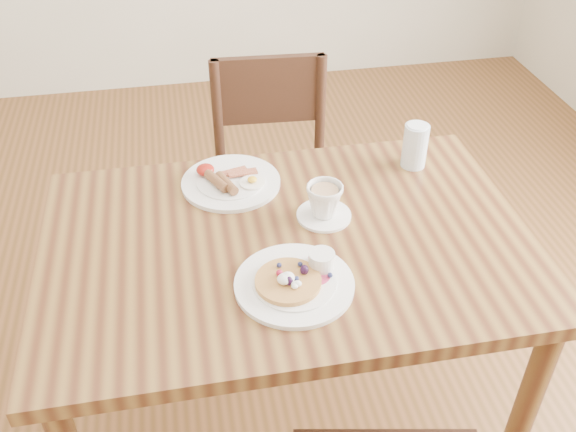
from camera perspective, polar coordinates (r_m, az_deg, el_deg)
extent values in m
plane|color=brown|center=(2.13, 0.00, -17.85)|extent=(5.00, 5.00, 0.00)
cube|color=brown|center=(1.58, 0.00, -2.59)|extent=(1.20, 0.80, 0.04)
cylinder|color=brown|center=(1.80, 20.11, -16.48)|extent=(0.06, 0.06, 0.71)
cylinder|color=brown|center=(2.21, 12.24, -2.74)|extent=(0.06, 0.06, 0.71)
cylinder|color=brown|center=(2.09, -16.59, -6.25)|extent=(0.06, 0.06, 0.71)
cube|color=#361B13|center=(2.23, -1.09, 1.81)|extent=(0.45, 0.45, 0.04)
cylinder|color=#361B13|center=(2.23, -5.14, -6.14)|extent=(0.04, 0.04, 0.43)
cylinder|color=#361B13|center=(2.26, 4.04, -5.36)|extent=(0.04, 0.04, 0.43)
cylinder|color=#361B13|center=(2.51, -5.58, -0.49)|extent=(0.04, 0.04, 0.43)
cylinder|color=#361B13|center=(2.53, 2.57, 0.13)|extent=(0.04, 0.04, 0.43)
cylinder|color=#361B13|center=(2.29, 2.88, 9.13)|extent=(0.04, 0.04, 0.43)
cylinder|color=#361B13|center=(2.26, -6.26, 8.55)|extent=(0.04, 0.04, 0.43)
cube|color=#361B13|center=(2.23, -1.73, 11.14)|extent=(0.38, 0.05, 0.24)
cylinder|color=white|center=(1.44, 0.56, -6.08)|extent=(0.27, 0.27, 0.01)
cylinder|color=white|center=(1.43, 0.56, -5.87)|extent=(0.19, 0.19, 0.01)
cylinder|color=#B22D59|center=(1.45, 2.44, -5.25)|extent=(0.07, 0.07, 0.00)
cylinder|color=#C68C47|center=(1.42, 0.01, -5.82)|extent=(0.15, 0.15, 0.01)
ellipsoid|color=white|center=(1.41, -0.15, -5.48)|extent=(0.03, 0.03, 0.02)
ellipsoid|color=white|center=(1.39, 0.65, -6.21)|extent=(0.02, 0.02, 0.01)
cylinder|color=white|center=(1.46, 3.01, -3.93)|extent=(0.06, 0.06, 0.04)
cylinder|color=#591E07|center=(1.45, 3.03, -3.45)|extent=(0.05, 0.05, 0.00)
sphere|color=black|center=(1.43, 1.08, -4.82)|extent=(0.02, 0.02, 0.02)
sphere|color=#1E234C|center=(1.45, 0.66, -4.33)|extent=(0.01, 0.01, 0.01)
sphere|color=#1E234C|center=(1.45, -0.64, -4.30)|extent=(0.01, 0.01, 0.01)
sphere|color=#B21938|center=(1.42, -0.50, -5.08)|extent=(0.02, 0.02, 0.02)
sphere|color=black|center=(1.41, -0.08, -5.65)|extent=(0.02, 0.02, 0.02)
sphere|color=#1E234C|center=(1.41, 1.26, -5.78)|extent=(0.01, 0.01, 0.01)
sphere|color=#1E234C|center=(1.41, 3.62, -6.50)|extent=(0.01, 0.01, 0.01)
sphere|color=#B21938|center=(1.44, 3.80, -5.41)|extent=(0.01, 0.01, 0.01)
cylinder|color=white|center=(1.76, -5.09, 2.99)|extent=(0.27, 0.27, 0.01)
cylinder|color=white|center=(1.76, -5.10, 3.18)|extent=(0.19, 0.19, 0.01)
cylinder|color=brown|center=(1.73, -6.37, 3.11)|extent=(0.06, 0.10, 0.03)
cylinder|color=brown|center=(1.72, -5.49, 2.92)|extent=(0.06, 0.10, 0.03)
cube|color=maroon|center=(1.78, -4.91, 3.94)|extent=(0.08, 0.04, 0.01)
cube|color=maroon|center=(1.77, -4.05, 3.87)|extent=(0.08, 0.03, 0.01)
cylinder|color=white|center=(1.73, -3.19, 3.00)|extent=(0.07, 0.07, 0.00)
ellipsoid|color=yellow|center=(1.73, -3.20, 3.27)|extent=(0.03, 0.03, 0.01)
ellipsoid|color=#A5190F|center=(1.78, -7.37, 4.11)|extent=(0.05, 0.05, 0.03)
cylinder|color=white|center=(1.64, 3.20, 0.07)|extent=(0.14, 0.14, 0.01)
imported|color=white|center=(1.61, 3.26, 1.40)|extent=(0.13, 0.13, 0.09)
cylinder|color=tan|center=(1.59, 3.30, 2.32)|extent=(0.07, 0.07, 0.00)
cylinder|color=silver|center=(1.84, 11.22, 6.14)|extent=(0.07, 0.07, 0.13)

